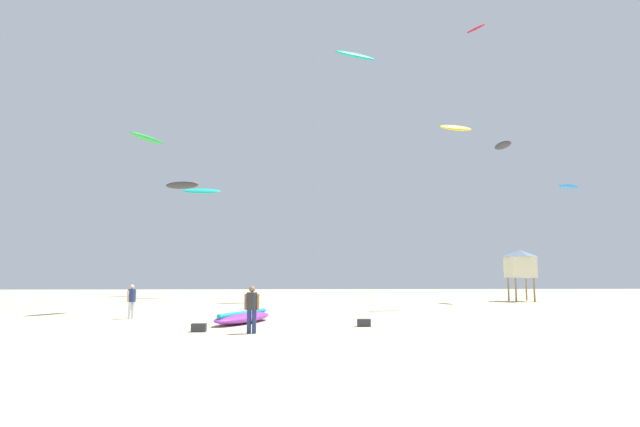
% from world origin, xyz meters
% --- Properties ---
extents(ground_plane, '(120.00, 120.00, 0.00)m').
position_xyz_m(ground_plane, '(0.00, 0.00, 0.00)').
color(ground_plane, beige).
extents(person_foreground, '(0.58, 0.40, 1.79)m').
position_xyz_m(person_foreground, '(-3.23, 5.54, 1.04)').
color(person_foreground, navy).
rests_on(person_foreground, ground).
extents(person_midground, '(0.38, 0.48, 1.70)m').
position_xyz_m(person_midground, '(-9.85, 12.31, 0.99)').
color(person_midground, silver).
rests_on(person_midground, ground).
extents(kite_grounded_near, '(2.97, 4.67, 0.55)m').
position_xyz_m(kite_grounded_near, '(-3.99, 9.72, 0.26)').
color(kite_grounded_near, purple).
rests_on(kite_grounded_near, ground).
extents(lifeguard_tower, '(2.30, 2.30, 4.15)m').
position_xyz_m(lifeguard_tower, '(16.62, 27.84, 3.05)').
color(lifeguard_tower, '#8C704C').
rests_on(lifeguard_tower, ground).
extents(cooler_box, '(0.56, 0.36, 0.32)m').
position_xyz_m(cooler_box, '(-5.34, 6.24, 0.16)').
color(cooler_box, '#2D2D33').
rests_on(cooler_box, ground).
extents(gear_bag, '(0.56, 0.36, 0.32)m').
position_xyz_m(gear_bag, '(1.34, 8.00, 0.16)').
color(gear_bag, '#2D2D33').
rests_on(gear_bag, ground).
extents(kite_aloft_0, '(3.58, 1.14, 0.80)m').
position_xyz_m(kite_aloft_0, '(-10.74, 35.19, 10.03)').
color(kite_aloft_0, '#19B29E').
extents(kite_aloft_1, '(2.46, 1.21, 0.61)m').
position_xyz_m(kite_aloft_1, '(8.95, 19.09, 11.89)').
color(kite_aloft_1, yellow).
extents(kite_aloft_2, '(2.44, 1.73, 0.41)m').
position_xyz_m(kite_aloft_2, '(21.18, 28.22, 9.53)').
color(kite_aloft_2, blue).
extents(kite_aloft_3, '(1.96, 3.06, 0.44)m').
position_xyz_m(kite_aloft_3, '(-10.74, 16.93, 10.42)').
color(kite_aloft_3, green).
extents(kite_aloft_4, '(4.14, 2.70, 0.95)m').
position_xyz_m(kite_aloft_4, '(3.40, 29.36, 21.21)').
color(kite_aloft_4, '#19B29E').
extents(kite_aloft_5, '(1.82, 2.40, 0.59)m').
position_xyz_m(kite_aloft_5, '(16.72, 36.59, 27.41)').
color(kite_aloft_5, red).
extents(kite_aloft_6, '(3.83, 2.06, 0.88)m').
position_xyz_m(kite_aloft_6, '(-13.64, 39.78, 11.34)').
color(kite_aloft_6, '#2D2D33').
extents(kite_aloft_7, '(1.03, 2.48, 0.60)m').
position_xyz_m(kite_aloft_7, '(15.09, 26.65, 12.62)').
color(kite_aloft_7, '#2D2D33').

